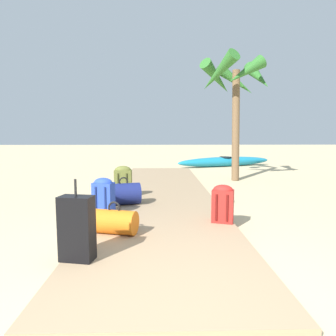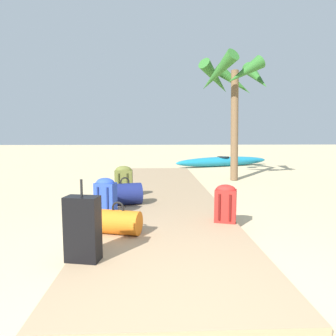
{
  "view_description": "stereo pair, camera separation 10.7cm",
  "coord_description": "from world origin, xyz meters",
  "px_view_note": "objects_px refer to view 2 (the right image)",
  "views": [
    {
      "loc": [
        -0.03,
        -1.79,
        1.32
      ],
      "look_at": [
        0.15,
        5.0,
        0.55
      ],
      "focal_mm": 32.55,
      "sensor_mm": 36.0,
      "label": 1
    },
    {
      "loc": [
        -0.14,
        -1.79,
        1.32
      ],
      "look_at": [
        0.15,
        5.0,
        0.55
      ],
      "focal_mm": 32.55,
      "sensor_mm": 36.0,
      "label": 2
    }
  ],
  "objects_px": {
    "palm_tree_far_right": "(233,83)",
    "kayak": "(223,161)",
    "duffel_bag_navy": "(125,194)",
    "backpack_blue": "(105,195)",
    "backpack_olive": "(124,181)",
    "duffel_bag_orange": "(118,222)",
    "backpack_red": "(226,202)",
    "suitcase_black": "(83,229)"
  },
  "relations": [
    {
      "from": "palm_tree_far_right",
      "to": "backpack_blue",
      "type": "bearing_deg",
      "value": -126.31
    },
    {
      "from": "duffel_bag_orange",
      "to": "backpack_red",
      "type": "bearing_deg",
      "value": 17.45
    },
    {
      "from": "suitcase_black",
      "to": "backpack_red",
      "type": "distance_m",
      "value": 2.1
    },
    {
      "from": "suitcase_black",
      "to": "backpack_blue",
      "type": "distance_m",
      "value": 1.72
    },
    {
      "from": "backpack_red",
      "to": "kayak",
      "type": "relative_size",
      "value": 0.13
    },
    {
      "from": "duffel_bag_orange",
      "to": "suitcase_black",
      "type": "distance_m",
      "value": 0.85
    },
    {
      "from": "kayak",
      "to": "backpack_blue",
      "type": "bearing_deg",
      "value": -115.01
    },
    {
      "from": "suitcase_black",
      "to": "kayak",
      "type": "xyz_separation_m",
      "value": [
        3.45,
        9.23,
        -0.21
      ]
    },
    {
      "from": "suitcase_black",
      "to": "palm_tree_far_right",
      "type": "height_order",
      "value": "palm_tree_far_right"
    },
    {
      "from": "suitcase_black",
      "to": "duffel_bag_navy",
      "type": "bearing_deg",
      "value": 85.71
    },
    {
      "from": "duffel_bag_navy",
      "to": "kayak",
      "type": "height_order",
      "value": "duffel_bag_navy"
    },
    {
      "from": "palm_tree_far_right",
      "to": "kayak",
      "type": "xyz_separation_m",
      "value": [
        0.55,
        3.5,
        -2.52
      ]
    },
    {
      "from": "backpack_olive",
      "to": "palm_tree_far_right",
      "type": "xyz_separation_m",
      "value": [
        2.8,
        2.71,
        2.31
      ]
    },
    {
      "from": "backpack_blue",
      "to": "kayak",
      "type": "xyz_separation_m",
      "value": [
        3.5,
        7.51,
        -0.18
      ]
    },
    {
      "from": "kayak",
      "to": "suitcase_black",
      "type": "bearing_deg",
      "value": -110.49
    },
    {
      "from": "backpack_olive",
      "to": "palm_tree_far_right",
      "type": "distance_m",
      "value": 4.54
    },
    {
      "from": "palm_tree_far_right",
      "to": "suitcase_black",
      "type": "bearing_deg",
      "value": -116.79
    },
    {
      "from": "suitcase_black",
      "to": "kayak",
      "type": "distance_m",
      "value": 9.85
    },
    {
      "from": "duffel_bag_orange",
      "to": "backpack_olive",
      "type": "distance_m",
      "value": 2.24
    },
    {
      "from": "duffel_bag_orange",
      "to": "duffel_bag_navy",
      "type": "height_order",
      "value": "duffel_bag_navy"
    },
    {
      "from": "duffel_bag_navy",
      "to": "backpack_blue",
      "type": "distance_m",
      "value": 0.69
    },
    {
      "from": "palm_tree_far_right",
      "to": "kayak",
      "type": "distance_m",
      "value": 4.34
    },
    {
      "from": "suitcase_black",
      "to": "duffel_bag_navy",
      "type": "height_order",
      "value": "suitcase_black"
    },
    {
      "from": "duffel_bag_navy",
      "to": "backpack_olive",
      "type": "relative_size",
      "value": 1.05
    },
    {
      "from": "backpack_red",
      "to": "backpack_olive",
      "type": "distance_m",
      "value": 2.39
    },
    {
      "from": "backpack_olive",
      "to": "kayak",
      "type": "relative_size",
      "value": 0.15
    },
    {
      "from": "backpack_olive",
      "to": "kayak",
      "type": "xyz_separation_m",
      "value": [
        3.36,
        6.21,
        -0.21
      ]
    },
    {
      "from": "kayak",
      "to": "duffel_bag_navy",
      "type": "bearing_deg",
      "value": -115.45
    },
    {
      "from": "duffel_bag_orange",
      "to": "duffel_bag_navy",
      "type": "xyz_separation_m",
      "value": [
        -0.07,
        1.56,
        0.04
      ]
    },
    {
      "from": "backpack_olive",
      "to": "backpack_red",
      "type": "bearing_deg",
      "value": -47.81
    },
    {
      "from": "suitcase_black",
      "to": "backpack_blue",
      "type": "height_order",
      "value": "suitcase_black"
    },
    {
      "from": "duffel_bag_orange",
      "to": "backpack_blue",
      "type": "bearing_deg",
      "value": 108.21
    },
    {
      "from": "backpack_red",
      "to": "kayak",
      "type": "distance_m",
      "value": 8.17
    },
    {
      "from": "duffel_bag_orange",
      "to": "backpack_olive",
      "type": "relative_size",
      "value": 0.99
    },
    {
      "from": "backpack_red",
      "to": "kayak",
      "type": "bearing_deg",
      "value": 77.6
    },
    {
      "from": "backpack_red",
      "to": "backpack_olive",
      "type": "relative_size",
      "value": 0.87
    },
    {
      "from": "backpack_red",
      "to": "duffel_bag_navy",
      "type": "height_order",
      "value": "backpack_red"
    },
    {
      "from": "palm_tree_far_right",
      "to": "duffel_bag_navy",
      "type": "bearing_deg",
      "value": -128.84
    },
    {
      "from": "backpack_red",
      "to": "backpack_blue",
      "type": "relative_size",
      "value": 0.94
    },
    {
      "from": "backpack_red",
      "to": "kayak",
      "type": "height_order",
      "value": "backpack_red"
    },
    {
      "from": "kayak",
      "to": "palm_tree_far_right",
      "type": "bearing_deg",
      "value": -99.0
    },
    {
      "from": "kayak",
      "to": "duffel_bag_orange",
      "type": "bearing_deg",
      "value": -110.78
    }
  ]
}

